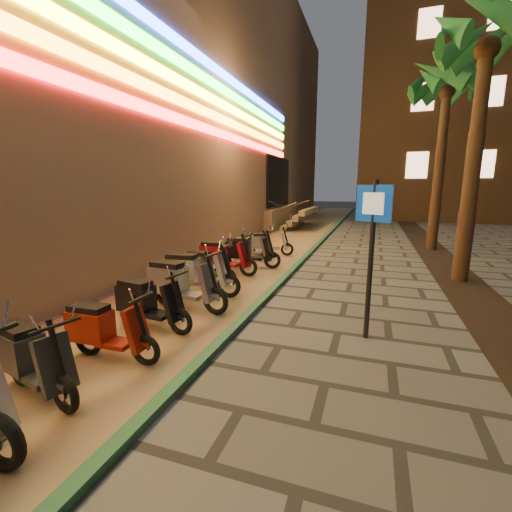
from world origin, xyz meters
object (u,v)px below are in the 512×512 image
(scooter_6, at_px, (179,283))
(scooter_7, at_px, (193,272))
(scooter_3, at_px, (29,357))
(scooter_8, at_px, (206,265))
(scooter_11, at_px, (248,247))
(pedestrian_sign, at_px, (372,239))
(scooter_5, at_px, (146,302))
(scooter_4, at_px, (103,329))
(scooter_10, at_px, (247,251))
(scooter_12, at_px, (268,243))
(scooter_9, at_px, (222,256))

(scooter_6, xyz_separation_m, scooter_7, (-0.17, 0.89, -0.00))
(scooter_3, height_order, scooter_8, scooter_3)
(scooter_7, relative_size, scooter_11, 1.20)
(scooter_8, bearing_deg, scooter_7, -66.82)
(pedestrian_sign, height_order, scooter_5, pedestrian_sign)
(scooter_3, bearing_deg, scooter_5, 100.73)
(scooter_7, distance_m, scooter_8, 1.10)
(scooter_6, distance_m, scooter_7, 0.91)
(scooter_4, bearing_deg, scooter_10, 89.14)
(pedestrian_sign, bearing_deg, scooter_12, 144.05)
(scooter_5, height_order, scooter_6, scooter_6)
(pedestrian_sign, relative_size, scooter_8, 1.71)
(scooter_5, relative_size, scooter_9, 0.91)
(scooter_9, bearing_deg, scooter_10, 70.59)
(scooter_3, bearing_deg, scooter_8, 106.16)
(scooter_3, height_order, scooter_12, scooter_3)
(scooter_11, bearing_deg, scooter_10, -69.66)
(scooter_5, height_order, scooter_11, scooter_5)
(pedestrian_sign, bearing_deg, scooter_4, -127.39)
(scooter_5, height_order, scooter_7, scooter_7)
(scooter_5, distance_m, scooter_7, 1.94)
(scooter_4, distance_m, scooter_10, 6.14)
(scooter_7, height_order, scooter_10, scooter_7)
(scooter_5, distance_m, scooter_11, 6.05)
(scooter_9, relative_size, scooter_11, 1.15)
(pedestrian_sign, distance_m, scooter_3, 4.97)
(scooter_3, height_order, scooter_5, scooter_5)
(scooter_6, bearing_deg, scooter_5, -87.09)
(scooter_3, xyz_separation_m, scooter_7, (-0.04, 4.07, 0.08))
(scooter_6, bearing_deg, scooter_7, 105.95)
(scooter_3, xyz_separation_m, scooter_4, (0.20, 0.98, -0.02))
(scooter_3, bearing_deg, scooter_9, 105.43)
(scooter_10, bearing_deg, scooter_12, 81.23)
(scooter_5, xyz_separation_m, scooter_9, (-0.33, 3.96, 0.05))
(scooter_6, relative_size, scooter_7, 1.00)
(scooter_12, bearing_deg, pedestrian_sign, -76.63)
(scooter_7, distance_m, scooter_9, 2.03)
(pedestrian_sign, bearing_deg, scooter_9, 166.11)
(pedestrian_sign, xyz_separation_m, scooter_7, (-3.85, 1.12, -1.13))
(scooter_10, xyz_separation_m, scooter_12, (0.06, 2.04, -0.06))
(scooter_3, distance_m, scooter_5, 2.14)
(scooter_9, bearing_deg, scooter_3, -86.87)
(scooter_3, xyz_separation_m, scooter_5, (0.09, 2.14, 0.01))
(scooter_11, bearing_deg, scooter_7, -84.99)
(scooter_8, bearing_deg, scooter_9, 99.39)
(pedestrian_sign, relative_size, scooter_10, 1.51)
(scooter_3, relative_size, scooter_10, 0.89)
(scooter_5, xyz_separation_m, scooter_12, (0.12, 7.02, -0.01))
(scooter_8, bearing_deg, scooter_6, -67.39)
(scooter_3, relative_size, scooter_9, 0.89)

